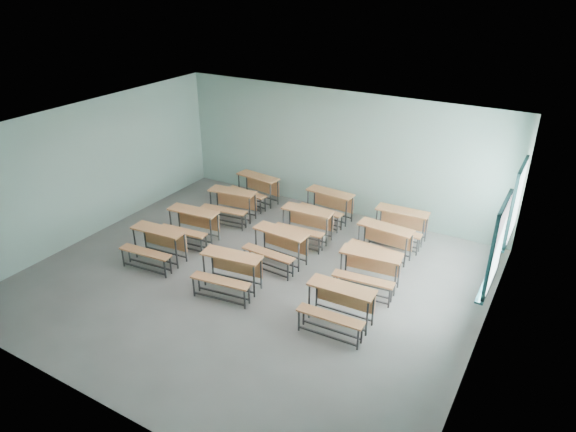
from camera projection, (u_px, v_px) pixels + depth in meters
name	position (u px, v px, depth m)	size (l,w,h in m)	color
room	(255.00, 210.00, 10.07)	(9.04, 8.04, 3.24)	slate
desk_unit_r0c0	(156.00, 241.00, 11.18)	(1.29, 0.92, 0.76)	#B77242
desk_unit_r0c1	(230.00, 268.00, 10.20)	(1.33, 0.98, 0.76)	#B77242
desk_unit_r0c2	(339.00, 301.00, 9.18)	(1.26, 0.87, 0.76)	#B77242
desk_unit_r1c0	(191.00, 221.00, 12.05)	(1.30, 0.94, 0.76)	#B77242
desk_unit_r1c1	(278.00, 243.00, 11.12)	(1.26, 0.88, 0.76)	#B77242
desk_unit_r1c2	(369.00, 267.00, 10.25)	(1.30, 0.94, 0.76)	#B77242
desk_unit_r2c0	(231.00, 201.00, 13.08)	(1.32, 0.97, 0.76)	#B77242
desk_unit_r2c1	(306.00, 221.00, 12.08)	(1.27, 0.89, 0.76)	#B77242
desk_unit_r2c2	(383.00, 239.00, 11.29)	(1.27, 0.89, 0.76)	#B77242
desk_unit_r3c0	(256.00, 186.00, 14.01)	(1.31, 0.96, 0.76)	#B77242
desk_unit_r3c1	(328.00, 202.00, 13.03)	(1.28, 0.90, 0.76)	#B77242
desk_unit_r3c2	(400.00, 222.00, 12.04)	(1.26, 0.87, 0.76)	#B77242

